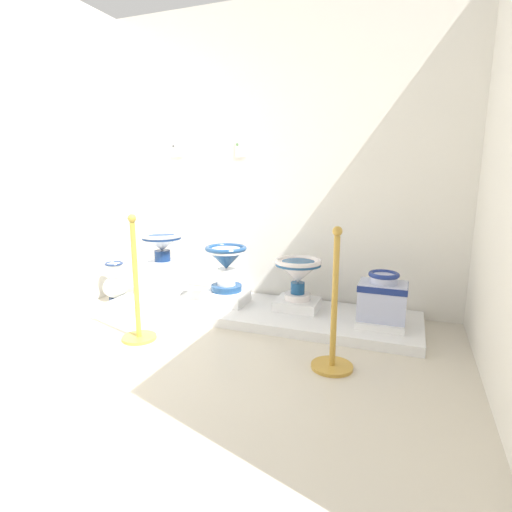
{
  "coord_description": "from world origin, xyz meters",
  "views": [
    {
      "loc": [
        2.96,
        -1.2,
        1.28
      ],
      "look_at": [
        1.7,
        2.09,
        0.55
      ],
      "focal_mm": 28.34,
      "sensor_mm": 36.0,
      "label": 1
    }
  ],
  "objects_px": {
    "plinth_block_squat_floral": "(297,304)",
    "antique_toilet_slender_white": "(382,296)",
    "info_placard_first": "(177,150)",
    "stanchion_post_near_right": "(333,332)",
    "antique_toilet_central_ornate": "(226,261)",
    "info_placard_second": "(241,149)",
    "plinth_block_tall_cobalt": "(164,280)",
    "antique_toilet_tall_cobalt": "(162,245)",
    "antique_toilet_squat_floral": "(298,271)",
    "stanchion_post_near_left": "(137,305)",
    "plinth_block_central_ornate": "(227,297)",
    "decorative_vase_corner": "(115,284)",
    "plinth_block_slender_white": "(381,322)"
  },
  "relations": [
    {
      "from": "info_placard_second",
      "to": "antique_toilet_squat_floral",
      "type": "bearing_deg",
      "value": -26.22
    },
    {
      "from": "antique_toilet_slender_white",
      "to": "stanchion_post_near_right",
      "type": "height_order",
      "value": "stanchion_post_near_right"
    },
    {
      "from": "plinth_block_central_ornate",
      "to": "stanchion_post_near_right",
      "type": "bearing_deg",
      "value": -34.29
    },
    {
      "from": "info_placard_first",
      "to": "plinth_block_squat_floral",
      "type": "bearing_deg",
      "value": -13.63
    },
    {
      "from": "plinth_block_tall_cobalt",
      "to": "decorative_vase_corner",
      "type": "relative_size",
      "value": 0.92
    },
    {
      "from": "antique_toilet_tall_cobalt",
      "to": "stanchion_post_near_right",
      "type": "relative_size",
      "value": 0.41
    },
    {
      "from": "antique_toilet_squat_floral",
      "to": "stanchion_post_near_right",
      "type": "bearing_deg",
      "value": -60.97
    },
    {
      "from": "antique_toilet_slender_white",
      "to": "antique_toilet_central_ornate",
      "type": "bearing_deg",
      "value": 177.58
    },
    {
      "from": "plinth_block_tall_cobalt",
      "to": "antique_toilet_tall_cobalt",
      "type": "relative_size",
      "value": 0.92
    },
    {
      "from": "antique_toilet_squat_floral",
      "to": "info_placard_second",
      "type": "distance_m",
      "value": 1.32
    },
    {
      "from": "plinth_block_tall_cobalt",
      "to": "plinth_block_squat_floral",
      "type": "bearing_deg",
      "value": 1.26
    },
    {
      "from": "antique_toilet_slender_white",
      "to": "info_placard_first",
      "type": "xyz_separation_m",
      "value": [
        -2.13,
        0.48,
        1.19
      ]
    },
    {
      "from": "stanchion_post_near_right",
      "to": "antique_toilet_central_ornate",
      "type": "bearing_deg",
      "value": 145.71
    },
    {
      "from": "plinth_block_tall_cobalt",
      "to": "info_placard_first",
      "type": "height_order",
      "value": "info_placard_first"
    },
    {
      "from": "antique_toilet_tall_cobalt",
      "to": "info_placard_first",
      "type": "distance_m",
      "value": 1.0
    },
    {
      "from": "plinth_block_tall_cobalt",
      "to": "plinth_block_squat_floral",
      "type": "xyz_separation_m",
      "value": [
        1.39,
        0.03,
        -0.09
      ]
    },
    {
      "from": "stanchion_post_near_left",
      "to": "antique_toilet_central_ornate",
      "type": "bearing_deg",
      "value": 66.42
    },
    {
      "from": "antique_toilet_central_ornate",
      "to": "antique_toilet_slender_white",
      "type": "height_order",
      "value": "antique_toilet_central_ornate"
    },
    {
      "from": "antique_toilet_slender_white",
      "to": "decorative_vase_corner",
      "type": "bearing_deg",
      "value": -179.08
    },
    {
      "from": "antique_toilet_squat_floral",
      "to": "stanchion_post_near_right",
      "type": "relative_size",
      "value": 0.44
    },
    {
      "from": "plinth_block_central_ornate",
      "to": "antique_toilet_slender_white",
      "type": "relative_size",
      "value": 0.97
    },
    {
      "from": "info_placard_second",
      "to": "stanchion_post_near_right",
      "type": "xyz_separation_m",
      "value": [
        1.16,
        -1.2,
        -1.25
      ]
    },
    {
      "from": "antique_toilet_central_ornate",
      "to": "stanchion_post_near_right",
      "type": "height_order",
      "value": "stanchion_post_near_right"
    },
    {
      "from": "decorative_vase_corner",
      "to": "plinth_block_central_ornate",
      "type": "bearing_deg",
      "value": 4.78
    },
    {
      "from": "plinth_block_central_ornate",
      "to": "decorative_vase_corner",
      "type": "height_order",
      "value": "decorative_vase_corner"
    },
    {
      "from": "antique_toilet_central_ornate",
      "to": "stanchion_post_near_left",
      "type": "distance_m",
      "value": 0.94
    },
    {
      "from": "plinth_block_slender_white",
      "to": "plinth_block_central_ornate",
      "type": "bearing_deg",
      "value": 177.58
    },
    {
      "from": "antique_toilet_central_ornate",
      "to": "info_placard_second",
      "type": "relative_size",
      "value": 2.91
    },
    {
      "from": "plinth_block_tall_cobalt",
      "to": "stanchion_post_near_right",
      "type": "height_order",
      "value": "stanchion_post_near_right"
    },
    {
      "from": "antique_toilet_squat_floral",
      "to": "plinth_block_squat_floral",
      "type": "bearing_deg",
      "value": 0.0
    },
    {
      "from": "antique_toilet_slender_white",
      "to": "info_placard_second",
      "type": "distance_m",
      "value": 1.91
    },
    {
      "from": "antique_toilet_tall_cobalt",
      "to": "antique_toilet_squat_floral",
      "type": "bearing_deg",
      "value": 1.26
    },
    {
      "from": "plinth_block_central_ornate",
      "to": "info_placard_first",
      "type": "relative_size",
      "value": 2.71
    },
    {
      "from": "plinth_block_squat_floral",
      "to": "info_placard_first",
      "type": "bearing_deg",
      "value": 166.37
    },
    {
      "from": "plinth_block_central_ornate",
      "to": "plinth_block_squat_floral",
      "type": "xyz_separation_m",
      "value": [
        0.66,
        0.08,
        -0.02
      ]
    },
    {
      "from": "plinth_block_squat_floral",
      "to": "antique_toilet_slender_white",
      "type": "height_order",
      "value": "antique_toilet_slender_white"
    },
    {
      "from": "info_placard_first",
      "to": "stanchion_post_near_left",
      "type": "relative_size",
      "value": 0.14
    },
    {
      "from": "plinth_block_central_ornate",
      "to": "stanchion_post_near_left",
      "type": "xyz_separation_m",
      "value": [
        -0.37,
        -0.84,
        0.14
      ]
    },
    {
      "from": "info_placard_first",
      "to": "stanchion_post_near_right",
      "type": "xyz_separation_m",
      "value": [
        1.87,
        -1.2,
        -1.25
      ]
    },
    {
      "from": "info_placard_first",
      "to": "info_placard_second",
      "type": "relative_size",
      "value": 0.95
    },
    {
      "from": "stanchion_post_near_left",
      "to": "plinth_block_squat_floral",
      "type": "bearing_deg",
      "value": 41.87
    },
    {
      "from": "antique_toilet_tall_cobalt",
      "to": "plinth_block_tall_cobalt",
      "type": "bearing_deg",
      "value": -104.04
    },
    {
      "from": "decorative_vase_corner",
      "to": "stanchion_post_near_left",
      "type": "bearing_deg",
      "value": -41.46
    },
    {
      "from": "info_placard_first",
      "to": "stanchion_post_near_left",
      "type": "distance_m",
      "value": 1.8
    },
    {
      "from": "antique_toilet_central_ornate",
      "to": "decorative_vase_corner",
      "type": "xyz_separation_m",
      "value": [
        -1.2,
        -0.1,
        -0.31
      ]
    },
    {
      "from": "antique_toilet_central_ornate",
      "to": "antique_toilet_squat_floral",
      "type": "xyz_separation_m",
      "value": [
        0.66,
        0.08,
        -0.06
      ]
    },
    {
      "from": "info_placard_first",
      "to": "decorative_vase_corner",
      "type": "relative_size",
      "value": 0.35
    },
    {
      "from": "plinth_block_tall_cobalt",
      "to": "antique_toilet_squat_floral",
      "type": "xyz_separation_m",
      "value": [
        1.39,
        0.03,
        0.21
      ]
    },
    {
      "from": "info_placard_first",
      "to": "decorative_vase_corner",
      "type": "bearing_deg",
      "value": -132.03
    },
    {
      "from": "antique_toilet_central_ornate",
      "to": "antique_toilet_tall_cobalt",
      "type": "bearing_deg",
      "value": 175.94
    }
  ]
}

